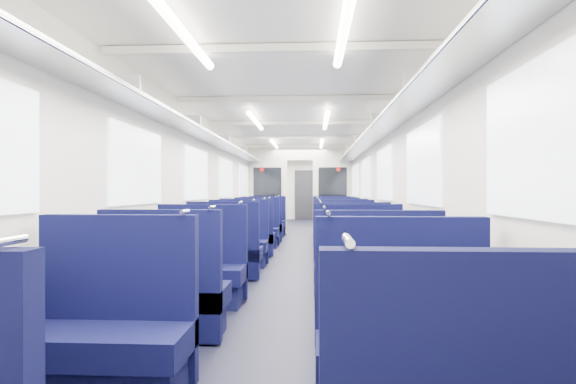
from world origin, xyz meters
name	(u,v)px	position (x,y,z in m)	size (l,w,h in m)	color
floor	(296,246)	(0.00, 0.00, 0.00)	(2.80, 18.00, 0.01)	black
ceiling	(296,135)	(0.00, 0.00, 2.35)	(2.80, 18.00, 0.01)	white
wall_left	(231,191)	(-1.40, 0.00, 1.18)	(0.02, 18.00, 2.35)	silver
dado_left	(231,230)	(-1.39, 0.00, 0.35)	(0.03, 17.90, 0.70)	black
wall_right	(363,191)	(1.40, 0.00, 1.18)	(0.02, 18.00, 2.35)	silver
dado_right	(363,230)	(1.39, 0.00, 0.35)	(0.03, 17.90, 0.70)	black
wall_far	(304,191)	(0.00, 9.00, 1.18)	(2.80, 0.02, 2.35)	silver
luggage_rack_left	(239,153)	(-1.21, 0.00, 1.97)	(0.36, 17.40, 0.18)	#B2B5BA
luggage_rack_right	(354,153)	(1.21, 0.00, 1.97)	(0.36, 17.40, 0.18)	#B2B5BA
windows	(296,179)	(0.00, -0.46, 1.42)	(2.78, 15.60, 0.75)	white
ceiling_fittings	(296,136)	(0.00, -0.26, 2.29)	(2.70, 16.06, 0.11)	silver
end_door	(304,195)	(0.00, 8.94, 1.00)	(0.75, 0.06, 2.00)	black
bulkhead	(300,189)	(0.00, 2.69, 1.23)	(2.80, 0.10, 2.35)	silver
seat_2	(110,338)	(-0.83, -7.05, 0.33)	(0.95, 0.53, 1.07)	#0C0E3A
seat_3	(405,351)	(0.83, -7.17, 0.33)	(0.95, 0.53, 1.07)	#0C0E3A
seat_4	(166,298)	(-0.83, -6.04, 0.33)	(0.95, 0.53, 1.07)	#0C0E3A
seat_5	(376,301)	(0.83, -6.07, 0.33)	(0.95, 0.53, 1.07)	#0C0E3A
seat_6	(200,273)	(-0.83, -4.94, 0.33)	(0.95, 0.53, 1.07)	#0C0E3A
seat_7	(359,271)	(0.83, -4.76, 0.33)	(0.95, 0.53, 1.07)	#0C0E3A
seat_8	(225,254)	(-0.83, -3.58, 0.33)	(0.95, 0.53, 1.07)	#0C0E3A
seat_9	(351,257)	(0.83, -3.74, 0.33)	(0.95, 0.53, 1.07)	#0C0E3A
seat_10	(238,245)	(-0.83, -2.55, 0.33)	(0.95, 0.53, 1.07)	#0C0E3A
seat_11	(344,246)	(0.83, -2.53, 0.33)	(0.95, 0.53, 1.07)	#0C0E3A
seat_12	(248,238)	(-0.83, -1.45, 0.33)	(0.95, 0.53, 1.07)	#0C0E3A
seat_13	(340,238)	(0.83, -1.42, 0.33)	(0.95, 0.53, 1.07)	#0C0E3A
seat_14	(256,231)	(-0.83, -0.17, 0.33)	(0.95, 0.53, 1.07)	#0C0E3A
seat_15	(337,233)	(0.83, -0.34, 0.33)	(0.95, 0.53, 1.07)	#0C0E3A
seat_16	(262,227)	(-0.83, 0.85, 0.33)	(0.95, 0.53, 1.07)	#0C0E3A
seat_17	(334,228)	(0.83, 0.89, 0.33)	(0.95, 0.53, 1.07)	#0C0E3A
seat_18	(267,224)	(-0.83, 2.04, 0.33)	(0.95, 0.53, 1.07)	#0C0E3A
seat_19	(332,224)	(0.83, 1.98, 0.33)	(0.95, 0.53, 1.07)	#0C0E3A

